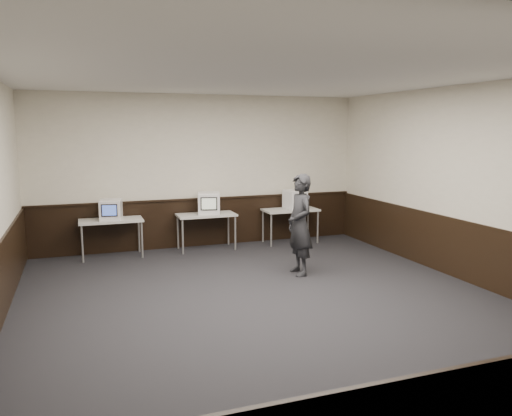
{
  "coord_description": "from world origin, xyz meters",
  "views": [
    {
      "loc": [
        -2.46,
        -6.32,
        2.47
      ],
      "look_at": [
        0.38,
        1.6,
        1.15
      ],
      "focal_mm": 35.0,
      "sensor_mm": 36.0,
      "label": 1
    }
  ],
  "objects_px": {
    "emac_left": "(111,210)",
    "emac_center": "(209,203)",
    "desk_right": "(290,212)",
    "emac_right": "(295,199)",
    "desk_left": "(111,223)",
    "person": "(300,225)",
    "desk_center": "(206,217)"
  },
  "relations": [
    {
      "from": "desk_right",
      "to": "emac_center",
      "type": "bearing_deg",
      "value": -179.78
    },
    {
      "from": "emac_right",
      "to": "desk_right",
      "type": "bearing_deg",
      "value": -169.99
    },
    {
      "from": "desk_center",
      "to": "emac_center",
      "type": "relative_size",
      "value": 2.13
    },
    {
      "from": "desk_right",
      "to": "emac_right",
      "type": "distance_m",
      "value": 0.31
    },
    {
      "from": "desk_center",
      "to": "desk_right",
      "type": "distance_m",
      "value": 1.9
    },
    {
      "from": "desk_right",
      "to": "emac_left",
      "type": "height_order",
      "value": "emac_left"
    },
    {
      "from": "desk_right",
      "to": "desk_left",
      "type": "bearing_deg",
      "value": 180.0
    },
    {
      "from": "emac_left",
      "to": "emac_center",
      "type": "distance_m",
      "value": 1.95
    },
    {
      "from": "desk_left",
      "to": "desk_center",
      "type": "xyz_separation_m",
      "value": [
        1.9,
        0.0,
        0.0
      ]
    },
    {
      "from": "person",
      "to": "desk_left",
      "type": "bearing_deg",
      "value": -128.1
    },
    {
      "from": "emac_center",
      "to": "emac_right",
      "type": "distance_m",
      "value": 1.97
    },
    {
      "from": "emac_left",
      "to": "emac_center",
      "type": "height_order",
      "value": "emac_center"
    },
    {
      "from": "desk_right",
      "to": "person",
      "type": "height_order",
      "value": "person"
    },
    {
      "from": "desk_center",
      "to": "emac_left",
      "type": "xyz_separation_m",
      "value": [
        -1.89,
        -0.05,
        0.27
      ]
    },
    {
      "from": "emac_center",
      "to": "emac_right",
      "type": "bearing_deg",
      "value": 15.54
    },
    {
      "from": "desk_center",
      "to": "desk_left",
      "type": "bearing_deg",
      "value": 180.0
    },
    {
      "from": "emac_right",
      "to": "desk_left",
      "type": "bearing_deg",
      "value": 172.28
    },
    {
      "from": "emac_right",
      "to": "person",
      "type": "relative_size",
      "value": 0.28
    },
    {
      "from": "emac_left",
      "to": "person",
      "type": "relative_size",
      "value": 0.28
    },
    {
      "from": "desk_left",
      "to": "emac_right",
      "type": "height_order",
      "value": "emac_right"
    },
    {
      "from": "desk_right",
      "to": "emac_right",
      "type": "relative_size",
      "value": 2.44
    },
    {
      "from": "emac_left",
      "to": "person",
      "type": "height_order",
      "value": "person"
    },
    {
      "from": "desk_center",
      "to": "person",
      "type": "relative_size",
      "value": 0.69
    },
    {
      "from": "desk_left",
      "to": "emac_left",
      "type": "bearing_deg",
      "value": -82.54
    },
    {
      "from": "desk_left",
      "to": "emac_center",
      "type": "height_order",
      "value": "emac_center"
    },
    {
      "from": "desk_right",
      "to": "emac_center",
      "type": "height_order",
      "value": "emac_center"
    },
    {
      "from": "desk_left",
      "to": "person",
      "type": "xyz_separation_m",
      "value": [
        2.97,
        -2.29,
        0.19
      ]
    },
    {
      "from": "desk_center",
      "to": "emac_right",
      "type": "distance_m",
      "value": 2.05
    },
    {
      "from": "emac_right",
      "to": "desk_center",
      "type": "bearing_deg",
      "value": 172.85
    },
    {
      "from": "emac_left",
      "to": "emac_right",
      "type": "height_order",
      "value": "emac_right"
    },
    {
      "from": "desk_right",
      "to": "emac_left",
      "type": "bearing_deg",
      "value": -179.31
    },
    {
      "from": "desk_left",
      "to": "desk_right",
      "type": "distance_m",
      "value": 3.8
    }
  ]
}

